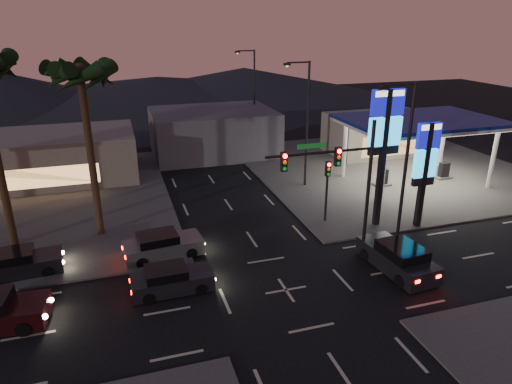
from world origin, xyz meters
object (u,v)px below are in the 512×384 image
object	(u,v)px
gas_station	(420,123)
traffic_signal_mast	(341,174)
suv_station	(398,258)
pylon_sign_short	(426,159)
car_lane_b_front	(162,246)
car_lane_a_front	(171,280)
car_lane_b_mid	(18,264)
pylon_sign_tall	(385,132)

from	to	relation	value
gas_station	traffic_signal_mast	xyz separation A→B (m)	(-12.24, -10.01, 0.15)
suv_station	pylon_sign_short	bearing A→B (deg)	44.85
traffic_signal_mast	suv_station	bearing A→B (deg)	-35.46
traffic_signal_mast	car_lane_b_front	world-z (taller)	traffic_signal_mast
pylon_sign_short	car_lane_a_front	world-z (taller)	pylon_sign_short
car_lane_b_mid	suv_station	xyz separation A→B (m)	(19.68, -5.65, 0.08)
gas_station	pylon_sign_short	size ratio (longest dim) A/B	1.74
car_lane_b_front	traffic_signal_mast	bearing A→B (deg)	-20.34
pylon_sign_tall	car_lane_a_front	bearing A→B (deg)	-164.84
car_lane_b_front	suv_station	distance (m)	13.23
pylon_sign_tall	car_lane_a_front	size ratio (longest dim) A/B	2.13
pylon_sign_short	car_lane_a_front	distance (m)	17.28
pylon_sign_tall	traffic_signal_mast	size ratio (longest dim) A/B	1.12
gas_station	car_lane_b_front	xyz separation A→B (m)	(-21.57, -6.55, -4.39)
pylon_sign_short	car_lane_b_front	distance (m)	17.06
pylon_sign_tall	car_lane_b_mid	size ratio (longest dim) A/B	1.98
pylon_sign_tall	car_lane_a_front	world-z (taller)	pylon_sign_tall
gas_station	suv_station	size ratio (longest dim) A/B	2.44
pylon_sign_short	car_lane_b_front	world-z (taller)	pylon_sign_short
pylon_sign_short	suv_station	world-z (taller)	pylon_sign_short
traffic_signal_mast	car_lane_b_front	distance (m)	10.93
gas_station	car_lane_a_front	size ratio (longest dim) A/B	2.89
suv_station	car_lane_b_mid	bearing A→B (deg)	163.97
car_lane_a_front	car_lane_b_front	xyz separation A→B (m)	(-0.01, 3.76, 0.06)
traffic_signal_mast	car_lane_a_front	distance (m)	10.40
pylon_sign_tall	car_lane_b_mid	distance (m)	22.42
pylon_sign_tall	car_lane_b_front	xyz separation A→B (m)	(-14.07, -0.05, -5.70)
pylon_sign_tall	car_lane_b_mid	xyz separation A→B (m)	(-21.68, 0.18, -5.72)
gas_station	pylon_sign_tall	size ratio (longest dim) A/B	1.36
gas_station	pylon_sign_short	xyz separation A→B (m)	(-5.00, -7.50, -0.42)
pylon_sign_short	suv_station	size ratio (longest dim) A/B	1.40
pylon_sign_tall	traffic_signal_mast	xyz separation A→B (m)	(-4.74, -3.51, -1.17)
gas_station	suv_station	xyz separation A→B (m)	(-9.49, -11.97, -4.33)
car_lane_a_front	car_lane_b_front	distance (m)	3.76
car_lane_a_front	car_lane_b_front	bearing A→B (deg)	90.08
car_lane_b_front	suv_station	xyz separation A→B (m)	(12.08, -5.42, 0.06)
suv_station	traffic_signal_mast	bearing A→B (deg)	144.54
traffic_signal_mast	car_lane_b_mid	world-z (taller)	traffic_signal_mast
pylon_sign_short	car_lane_b_mid	distance (m)	24.53
pylon_sign_short	suv_station	bearing A→B (deg)	-135.15
car_lane_b_front	suv_station	bearing A→B (deg)	-24.16
pylon_sign_tall	suv_station	distance (m)	8.11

